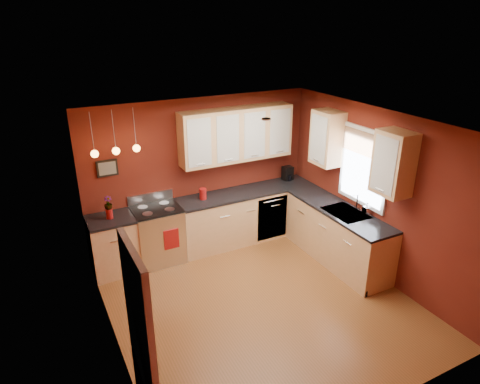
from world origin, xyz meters
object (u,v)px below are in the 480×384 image
red_canister (203,194)px  coffee_maker (288,174)px  gas_range (158,234)px  sink (345,214)px  soap_pump (367,209)px

red_canister → coffee_maker: coffee_maker is taller
gas_range → coffee_maker: size_ratio=4.28×
gas_range → red_canister: bearing=1.5°
sink → soap_pump: (0.22, -0.22, 0.13)m
coffee_maker → gas_range: bearing=179.2°
soap_pump → coffee_maker: bearing=97.3°
red_canister → coffee_maker: (1.77, 0.11, 0.02)m
coffee_maker → soap_pump: 1.87m
red_canister → soap_pump: soap_pump is taller
gas_range → soap_pump: 3.37m
sink → red_canister: sink is taller
sink → red_canister: size_ratio=3.69×
gas_range → red_canister: red_canister is taller
gas_range → coffee_maker: (2.60, 0.13, 0.58)m
soap_pump → red_canister: bearing=139.0°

